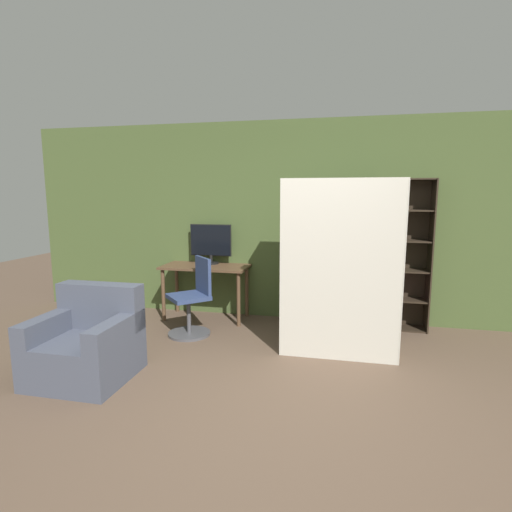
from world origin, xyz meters
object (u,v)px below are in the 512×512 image
Objects in this scene: monitor at (211,242)px; office_chair at (193,303)px; armchair at (88,344)px; mattress_far at (341,264)px; bookshelf at (395,256)px; mattress_near at (341,270)px.

office_chair is (0.03, -0.80, -0.66)m from monitor.
mattress_far is at bearing 30.80° from armchair.
mattress_near is at bearing -121.06° from bookshelf.
office_chair is 1.12× the size of armchair.
monitor is 2.47m from bookshelf.
armchair is at bearing -103.87° from monitor.
monitor is 1.94m from mattress_far.
mattress_near is 2.60m from armchair.
mattress_near is (1.77, -0.32, 0.55)m from office_chair.
office_chair is at bearing 67.24° from armchair.
monitor is at bearing 158.01° from mattress_far.
bookshelf reaches higher than armchair.
mattress_far reaches higher than armchair.
bookshelf reaches higher than office_chair.
mattress_near is 0.39m from mattress_far.
mattress_far reaches higher than monitor.
armchair is (-2.32, -0.99, -0.62)m from mattress_near.
bookshelf is at bearing 58.94° from mattress_near.
monitor is at bearing 91.96° from office_chair.
mattress_far reaches higher than office_chair.
mattress_far is 2.21× the size of armchair.
monitor is 2.30m from armchair.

